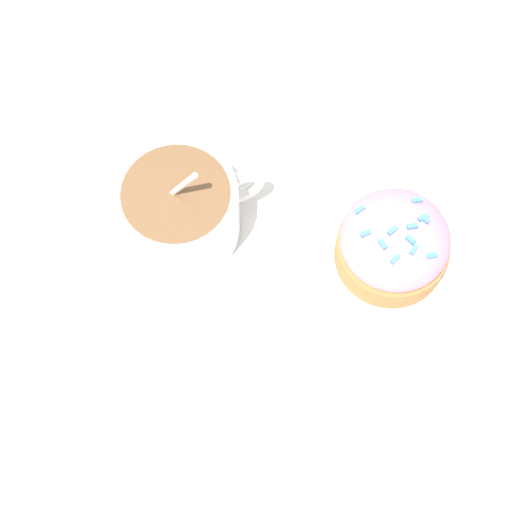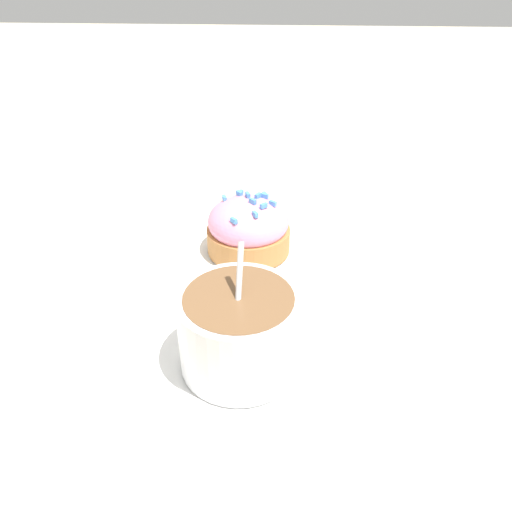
{
  "view_description": "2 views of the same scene",
  "coord_description": "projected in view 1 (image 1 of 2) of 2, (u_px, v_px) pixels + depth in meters",
  "views": [
    {
      "loc": [
        -0.02,
        0.23,
        0.58
      ],
      "look_at": [
        0.02,
        0.01,
        0.03
      ],
      "focal_mm": 60.0,
      "sensor_mm": 36.0,
      "label": 1
    },
    {
      "loc": [
        0.33,
        0.02,
        0.26
      ],
      "look_at": [
        -0.02,
        -0.0,
        0.03
      ],
      "focal_mm": 35.0,
      "sensor_mm": 36.0,
      "label": 2
    }
  ],
  "objects": [
    {
      "name": "frosted_pastry",
      "position": [
        394.0,
        244.0,
        0.59
      ],
      "size": [
        0.08,
        0.08,
        0.06
      ],
      "color": "#B2753D",
      "rests_on": "paper_napkin"
    },
    {
      "name": "coffee_cup",
      "position": [
        180.0,
        209.0,
        0.6
      ],
      "size": [
        0.1,
        0.08,
        0.09
      ],
      "color": "white",
      "rests_on": "paper_napkin"
    },
    {
      "name": "paper_napkin",
      "position": [
        282.0,
        259.0,
        0.62
      ],
      "size": [
        0.31,
        0.29,
        0.0
      ],
      "color": "white",
      "rests_on": "ground_plane"
    },
    {
      "name": "ground_plane",
      "position": [
        282.0,
        260.0,
        0.62
      ],
      "size": [
        3.0,
        3.0,
        0.0
      ],
      "primitive_type": "plane",
      "color": "#C6B793"
    }
  ]
}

